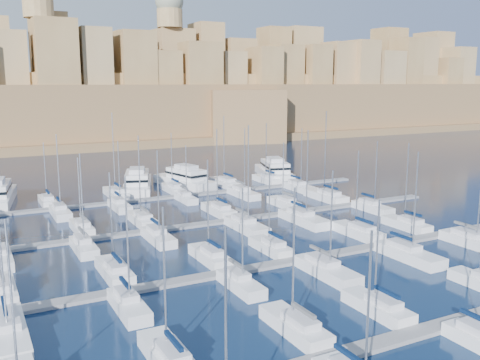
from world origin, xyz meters
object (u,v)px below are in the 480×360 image
motor_yacht_b (137,183)px  motor_yacht_d (274,170)px  sailboat_2 (296,326)px  motor_yacht_c (185,179)px

motor_yacht_b → motor_yacht_d: same height
motor_yacht_b → motor_yacht_d: bearing=0.4°
sailboat_2 → motor_yacht_d: bearing=60.4°
motor_yacht_c → motor_yacht_d: 23.52m
sailboat_2 → motor_yacht_b: 71.37m
motor_yacht_c → motor_yacht_d: same height
motor_yacht_c → motor_yacht_d: bearing=2.1°
motor_yacht_b → motor_yacht_c: bearing=-3.2°
motor_yacht_c → motor_yacht_d: size_ratio=0.91×
motor_yacht_b → motor_yacht_c: same height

